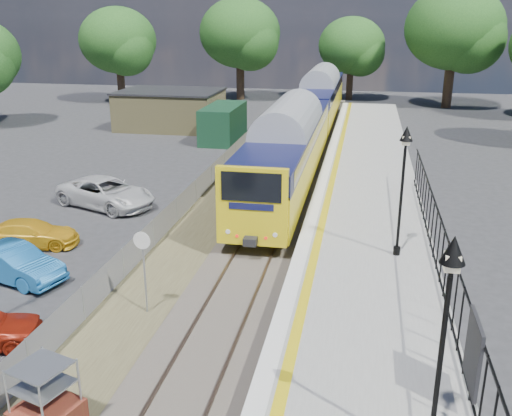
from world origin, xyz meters
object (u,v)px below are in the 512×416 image
(train, at_px, (308,115))
(speed_sign, at_px, (143,259))
(victorian_lamp_south, at_px, (447,300))
(car_blue, at_px, (14,263))
(victorian_lamp_north, at_px, (404,161))
(car_yellow, at_px, (31,234))
(brick_plinth, at_px, (46,406))
(car_white, at_px, (106,193))

(train, bearing_deg, speed_sign, -95.74)
(victorian_lamp_south, bearing_deg, car_blue, 151.77)
(victorian_lamp_north, relative_size, car_yellow, 1.21)
(victorian_lamp_south, xyz_separation_m, car_blue, (-13.49, 7.24, -3.65))
(brick_plinth, distance_m, car_yellow, 12.18)
(speed_sign, distance_m, car_white, 11.41)
(brick_plinth, height_order, car_white, brick_plinth)
(victorian_lamp_south, relative_size, car_white, 0.90)
(speed_sign, bearing_deg, train, 89.39)
(brick_plinth, relative_size, car_blue, 0.50)
(brick_plinth, xyz_separation_m, speed_sign, (-0.00, 5.82, 0.94))
(car_white, bearing_deg, speed_sign, -128.39)
(speed_sign, height_order, car_yellow, speed_sign)
(car_white, bearing_deg, car_blue, -156.92)
(victorian_lamp_south, distance_m, car_yellow, 18.25)
(victorian_lamp_north, xyz_separation_m, train, (-5.30, 20.70, -1.96))
(car_yellow, bearing_deg, car_white, -20.41)
(car_yellow, bearing_deg, victorian_lamp_north, -102.76)
(train, bearing_deg, car_white, -118.87)
(train, bearing_deg, victorian_lamp_south, -79.84)
(train, relative_size, car_white, 7.98)
(victorian_lamp_north, distance_m, train, 21.46)
(victorian_lamp_south, height_order, train, victorian_lamp_south)
(car_blue, relative_size, car_white, 0.77)
(victorian_lamp_south, relative_size, train, 0.11)
(train, xyz_separation_m, brick_plinth, (-2.50, -30.69, -1.39))
(speed_sign, relative_size, car_blue, 0.71)
(car_blue, bearing_deg, train, -2.53)
(brick_plinth, bearing_deg, car_blue, 127.20)
(speed_sign, bearing_deg, brick_plinth, -84.87)
(victorian_lamp_north, bearing_deg, car_blue, -168.27)
(train, bearing_deg, car_yellow, -114.06)
(car_white, bearing_deg, victorian_lamp_south, -117.73)
(train, relative_size, car_blue, 10.40)
(train, bearing_deg, brick_plinth, -94.66)
(train, relative_size, brick_plinth, 20.69)
(brick_plinth, height_order, car_yellow, brick_plinth)
(victorian_lamp_south, relative_size, car_yellow, 1.21)
(car_blue, height_order, car_yellow, car_blue)
(train, distance_m, car_yellow, 22.51)
(train, xyz_separation_m, car_blue, (-7.99, -23.46, -1.70))
(car_yellow, bearing_deg, brick_plinth, -158.82)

